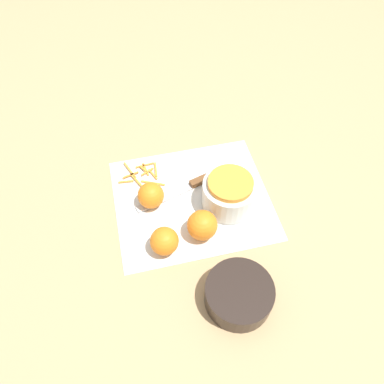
{
  "coord_description": "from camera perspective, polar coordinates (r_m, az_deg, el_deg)",
  "views": [
    {
      "loc": [
        0.14,
        0.58,
        0.85
      ],
      "look_at": [
        0.0,
        0.0,
        0.04
      ],
      "focal_mm": 35.0,
      "sensor_mm": 36.0,
      "label": 1
    }
  ],
  "objects": [
    {
      "name": "cutting_board",
      "position": [
        1.03,
        -0.0,
        -1.09
      ],
      "size": [
        0.42,
        0.37,
        0.01
      ],
      "color": "silver",
      "rests_on": "ground_plane"
    },
    {
      "name": "orange_back",
      "position": [
        0.94,
        1.39,
        -5.11
      ],
      "size": [
        0.08,
        0.08,
        0.08
      ],
      "color": "orange",
      "rests_on": "cutting_board"
    },
    {
      "name": "knife",
      "position": [
        1.06,
        0.65,
        1.44
      ],
      "size": [
        0.26,
        0.09,
        0.02
      ],
      "rotation": [
        0.0,
        0.0,
        0.28
      ],
      "color": "brown",
      "rests_on": "cutting_board"
    },
    {
      "name": "ground_plane",
      "position": [
        1.04,
        -0.0,
        -1.18
      ],
      "size": [
        4.0,
        4.0,
        0.0
      ],
      "primitive_type": "plane",
      "color": "tan"
    },
    {
      "name": "orange_right",
      "position": [
        0.92,
        -4.23,
        -7.47
      ],
      "size": [
        0.07,
        0.07,
        0.07
      ],
      "color": "orange",
      "rests_on": "cutting_board"
    },
    {
      "name": "peel_pile",
      "position": [
        1.09,
        -7.57,
        2.79
      ],
      "size": [
        0.13,
        0.11,
        0.01
      ],
      "color": "orange",
      "rests_on": "cutting_board"
    },
    {
      "name": "bowl_dark",
      "position": [
        0.88,
        7.14,
        -15.22
      ],
      "size": [
        0.16,
        0.16,
        0.06
      ],
      "color": "black",
      "rests_on": "ground_plane"
    },
    {
      "name": "bowl_speckled",
      "position": [
        0.99,
        5.71,
        -0.1
      ],
      "size": [
        0.14,
        0.14,
        0.09
      ],
      "color": "silver",
      "rests_on": "cutting_board"
    },
    {
      "name": "orange_left",
      "position": [
        1.0,
        -6.29,
        -0.52
      ],
      "size": [
        0.07,
        0.07,
        0.07
      ],
      "color": "orange",
      "rests_on": "cutting_board"
    }
  ]
}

